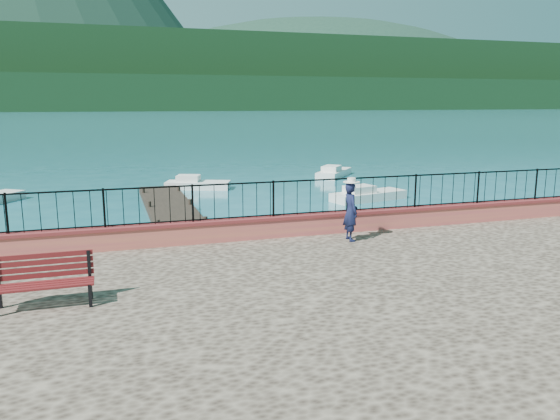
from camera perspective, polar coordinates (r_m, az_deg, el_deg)
ground at (r=12.25m, az=5.88°, el=-12.20°), size 2000.00×2000.00×0.00m
parapet at (r=15.09m, az=0.41°, el=-1.67°), size 28.00×0.46×0.58m
railing at (r=14.93m, az=0.41°, el=1.19°), size 27.00×0.05×0.95m
dock at (r=22.92m, az=-10.84°, el=-0.81°), size 2.00×16.00×0.30m
far_forest at (r=310.34m, az=-17.13°, el=11.55°), size 900.00×60.00×18.00m
foothills at (r=370.70m, az=-17.39°, el=13.43°), size 900.00×120.00×44.00m
companion_hill at (r=612.92m, az=3.94°, el=10.80°), size 448.00×384.00×180.00m
park_bench at (r=10.85m, az=-23.34°, el=-7.84°), size 1.71×0.56×0.95m
person at (r=14.64m, az=7.40°, el=-0.17°), size 0.40×0.59×1.58m
hat at (r=14.49m, az=7.48°, el=3.12°), size 0.44×0.44×0.12m
boat_2 at (r=27.72m, az=9.24°, el=1.85°), size 4.19×2.21×0.80m
boat_4 at (r=31.26m, az=-8.58°, el=2.93°), size 3.79×2.45×0.80m
boat_5 at (r=36.23m, az=5.67°, el=4.14°), size 3.56×3.88×0.80m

